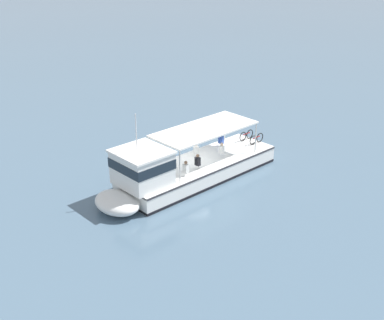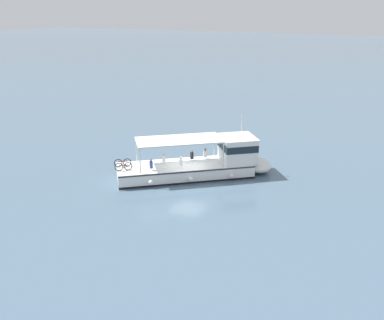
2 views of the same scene
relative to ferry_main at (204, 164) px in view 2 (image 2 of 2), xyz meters
The scene contains 2 objects.
ground_plane 1.91m from the ferry_main, 23.96° to the right, with size 400.00×400.00×0.00m, color slate.
ferry_main is the anchor object (origin of this frame).
Camera 2 is at (28.65, 15.03, 13.08)m, focal length 40.91 mm.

